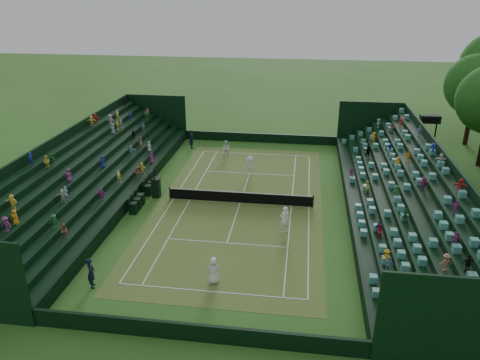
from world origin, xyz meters
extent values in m
plane|color=#2D5C1D|center=(0.00, 0.00, 0.00)|extent=(160.00, 160.00, 0.00)
cube|color=#3C7B29|center=(0.00, 0.00, 0.01)|extent=(12.97, 26.77, 0.01)
cube|color=black|center=(0.00, 15.88, 0.50)|extent=(17.17, 0.20, 1.00)
cube|color=black|center=(0.00, -15.88, 0.50)|extent=(17.17, 0.20, 1.00)
cube|color=black|center=(8.48, 0.00, 0.50)|extent=(0.20, 31.77, 1.00)
cube|color=black|center=(-8.48, 0.00, 0.50)|extent=(0.20, 31.77, 1.00)
cube|color=black|center=(8.98, 0.00, 0.50)|extent=(0.80, 32.00, 1.00)
cube|color=black|center=(9.79, 0.00, 0.72)|extent=(0.80, 32.00, 1.45)
cube|color=black|center=(10.58, 0.00, 0.95)|extent=(0.80, 32.00, 1.90)
cube|color=black|center=(11.38, 0.00, 1.18)|extent=(0.80, 32.00, 2.35)
cube|color=black|center=(12.18, 0.00, 1.40)|extent=(0.80, 32.00, 2.80)
cube|color=black|center=(12.98, 0.00, 1.62)|extent=(0.80, 32.00, 3.25)
cube|color=black|center=(13.79, 0.00, 1.85)|extent=(0.80, 32.00, 3.70)
cube|color=black|center=(14.59, 0.00, 2.08)|extent=(0.80, 32.00, 4.15)
cube|color=black|center=(15.08, 0.00, 2.45)|extent=(0.20, 32.00, 4.90)
cube|color=black|center=(-8.98, 0.00, 0.50)|extent=(0.80, 32.00, 1.00)
cube|color=black|center=(-9.79, 0.00, 0.72)|extent=(0.80, 32.00, 1.45)
cube|color=black|center=(-10.58, 0.00, 0.95)|extent=(0.80, 32.00, 1.90)
cube|color=black|center=(-11.38, 0.00, 1.18)|extent=(0.80, 32.00, 2.35)
cube|color=black|center=(-12.18, 0.00, 1.40)|extent=(0.80, 32.00, 2.80)
cube|color=black|center=(-12.98, 0.00, 1.62)|extent=(0.80, 32.00, 3.25)
cube|color=black|center=(-13.79, 0.00, 1.85)|extent=(0.80, 32.00, 3.70)
cube|color=black|center=(-14.59, 0.00, 2.08)|extent=(0.80, 32.00, 4.15)
cube|color=black|center=(-15.08, 0.00, 2.45)|extent=(0.20, 32.00, 4.90)
cylinder|color=black|center=(-5.79, 0.00, 0.53)|extent=(0.10, 0.10, 1.06)
cylinder|color=black|center=(5.79, 0.00, 0.53)|extent=(0.10, 0.10, 1.06)
cube|color=black|center=(0.00, 0.00, 0.46)|extent=(11.57, 0.02, 0.86)
cube|color=white|center=(0.00, 0.00, 0.93)|extent=(11.57, 0.04, 0.07)
cylinder|color=black|center=(17.00, 16.00, 1.50)|extent=(0.16, 0.16, 3.00)
cylinder|color=black|center=(18.50, 16.00, 1.50)|extent=(0.16, 0.16, 3.00)
cube|color=black|center=(17.75, 16.00, 3.30)|extent=(2.00, 1.00, 0.80)
cylinder|color=black|center=(22.38, 18.21, 1.76)|extent=(0.50, 0.50, 3.51)
sphere|color=#164A15|center=(22.38, 18.21, 6.52)|extent=(6.42, 6.42, 6.42)
cube|color=black|center=(-6.99, 0.24, 0.79)|extent=(0.61, 0.61, 1.58)
cube|color=black|center=(-6.99, 0.24, 1.62)|extent=(0.79, 0.79, 0.09)
cube|color=black|center=(-7.29, 0.24, 1.93)|extent=(0.07, 0.79, 0.61)
imported|color=black|center=(-6.99, 0.24, 2.07)|extent=(0.31, 0.40, 0.81)
cube|color=black|center=(-7.81, -2.94, 0.45)|extent=(0.56, 0.56, 0.89)
cube|color=black|center=(-8.09, -2.94, 1.00)|extent=(0.07, 0.56, 0.56)
cube|color=black|center=(-7.81, -2.14, 0.45)|extent=(0.56, 0.56, 0.89)
cube|color=black|center=(-8.09, -2.14, 1.00)|extent=(0.07, 0.56, 0.56)
cube|color=black|center=(-7.81, -1.34, 0.45)|extent=(0.56, 0.56, 0.89)
cube|color=black|center=(-8.09, -1.34, 1.00)|extent=(0.07, 0.56, 0.56)
cube|color=black|center=(-7.81, 0.46, 0.45)|extent=(0.56, 0.56, 0.89)
cube|color=black|center=(-8.09, 0.46, 1.00)|extent=(0.07, 0.56, 0.56)
cube|color=black|center=(-7.81, 1.26, 0.45)|extent=(0.56, 0.56, 0.89)
cube|color=black|center=(-8.09, 1.26, 1.00)|extent=(0.07, 0.56, 0.56)
cube|color=black|center=(-7.81, 2.06, 0.45)|extent=(0.56, 0.56, 0.89)
cube|color=black|center=(-8.09, 2.06, 1.00)|extent=(0.07, 0.56, 0.56)
imported|color=white|center=(0.00, -10.99, 0.84)|extent=(0.94, 0.76, 1.68)
imported|color=white|center=(3.77, -4.35, 1.01)|extent=(0.87, 0.75, 2.02)
imported|color=white|center=(-2.90, 10.75, 0.83)|extent=(0.96, 0.84, 1.66)
imported|color=white|center=(0.10, 5.94, 0.95)|extent=(1.24, 0.72, 1.90)
imported|color=black|center=(-7.00, 12.75, 1.01)|extent=(0.71, 0.86, 2.02)
imported|color=black|center=(-6.89, -12.34, 0.96)|extent=(0.69, 0.82, 1.91)
camera|label=1|loc=(4.71, -33.59, 16.19)|focal=35.00mm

